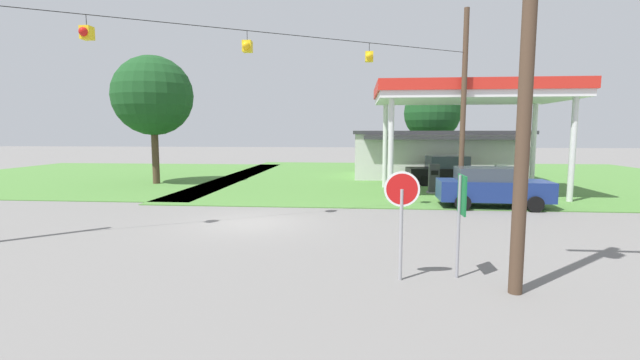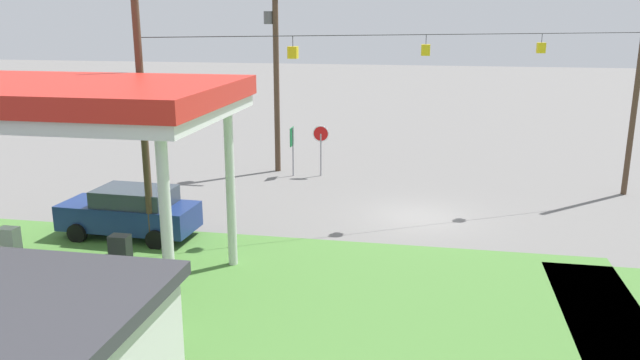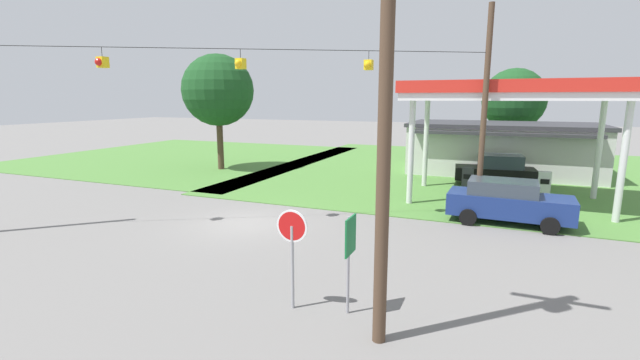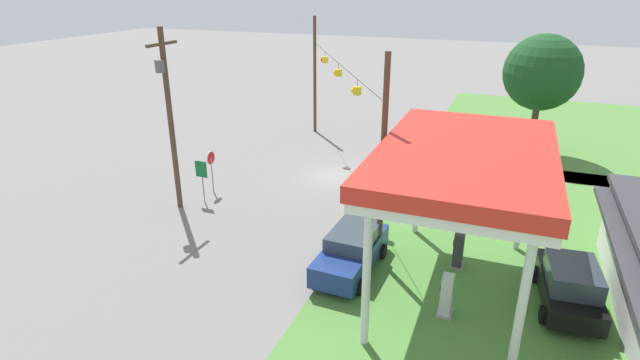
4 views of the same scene
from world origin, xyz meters
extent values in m
plane|color=slate|center=(0.00, 0.00, 0.00)|extent=(160.00, 160.00, 0.00)
cube|color=#4C7F38|center=(-16.00, 16.00, 0.02)|extent=(24.00, 24.00, 0.04)
cube|color=silver|center=(9.87, 8.28, 5.17)|extent=(9.77, 5.82, 0.35)
cube|color=red|center=(9.87, 8.28, 5.62)|extent=(9.97, 6.02, 0.55)
cylinder|color=silver|center=(5.59, 5.97, 2.50)|extent=(0.28, 0.28, 4.99)
cylinder|color=silver|center=(14.16, 5.97, 2.50)|extent=(0.28, 0.28, 4.99)
cylinder|color=silver|center=(5.59, 10.59, 2.50)|extent=(0.28, 0.28, 4.99)
cylinder|color=silver|center=(14.16, 10.59, 2.50)|extent=(0.28, 0.28, 4.99)
cube|color=#333338|center=(9.70, 13.72, 2.97)|extent=(10.69, 0.70, 0.20)
cube|color=gray|center=(8.11, 8.28, 0.06)|extent=(0.71, 0.56, 0.12)
cube|color=#333338|center=(8.11, 8.28, 0.88)|extent=(0.55, 0.40, 1.51)
cube|color=black|center=(8.11, 8.06, 1.18)|extent=(0.39, 0.03, 0.24)
cube|color=gray|center=(11.63, 8.28, 0.06)|extent=(0.71, 0.56, 0.12)
cube|color=silver|center=(11.63, 8.28, 0.88)|extent=(0.55, 0.40, 1.51)
cube|color=black|center=(11.63, 8.06, 1.18)|extent=(0.39, 0.03, 0.24)
cube|color=navy|center=(10.01, 4.14, 0.78)|extent=(4.84, 2.03, 0.89)
cube|color=#333D47|center=(9.73, 4.16, 1.51)|extent=(2.69, 1.80, 0.58)
cylinder|color=black|center=(11.53, 5.03, 0.34)|extent=(0.69, 0.25, 0.68)
cylinder|color=black|center=(11.46, 3.14, 0.34)|extent=(0.69, 0.25, 0.68)
cylinder|color=black|center=(8.57, 5.15, 0.34)|extent=(0.69, 0.25, 0.68)
cylinder|color=black|center=(8.50, 3.26, 0.34)|extent=(0.69, 0.25, 0.68)
cube|color=black|center=(9.38, 12.41, 0.72)|extent=(4.58, 2.23, 0.75)
cube|color=#333D47|center=(9.65, 12.44, 1.47)|extent=(2.58, 1.91, 0.77)
cylinder|color=black|center=(8.09, 11.35, 0.34)|extent=(0.70, 0.28, 0.68)
cylinder|color=black|center=(7.93, 13.24, 0.34)|extent=(0.70, 0.28, 0.68)
cylinder|color=black|center=(10.83, 11.59, 0.34)|extent=(0.70, 0.28, 0.68)
cylinder|color=black|center=(10.67, 13.47, 0.34)|extent=(0.70, 0.28, 0.68)
cylinder|color=#99999E|center=(4.97, -5.79, 1.05)|extent=(0.08, 0.08, 2.10)
cylinder|color=white|center=(4.97, -5.79, 2.10)|extent=(0.80, 0.03, 0.80)
cylinder|color=red|center=(4.97, -5.79, 2.10)|extent=(0.70, 0.03, 0.70)
cylinder|color=gray|center=(6.30, -5.52, 1.20)|extent=(0.07, 0.07, 2.40)
cube|color=#146B33|center=(6.35, -5.52, 1.95)|extent=(0.04, 0.70, 0.90)
cylinder|color=#4C3828|center=(7.31, -6.39, 4.67)|extent=(0.28, 0.28, 9.35)
cube|color=#4C3828|center=(7.31, -6.39, 8.55)|extent=(2.20, 0.14, 0.14)
cylinder|color=#59595B|center=(7.66, -6.39, 7.55)|extent=(0.44, 0.44, 0.60)
cylinder|color=#4C3828|center=(-8.78, -5.00, 4.46)|extent=(0.24, 0.24, 8.92)
cylinder|color=#4C3828|center=(8.78, 5.00, 4.46)|extent=(0.24, 0.24, 8.92)
cylinder|color=black|center=(0.00, 0.00, 6.96)|extent=(17.57, 10.02, 0.02)
cylinder|color=black|center=(-4.39, -2.50, 6.79)|extent=(0.02, 0.02, 0.35)
cube|color=yellow|center=(-4.39, -2.50, 6.41)|extent=(0.32, 0.32, 0.40)
sphere|color=red|center=(-4.39, -2.67, 6.41)|extent=(0.28, 0.28, 0.28)
cylinder|color=black|center=(0.00, 0.00, 6.79)|extent=(0.02, 0.02, 0.35)
cube|color=yellow|center=(0.00, 0.00, 6.41)|extent=(0.32, 0.32, 0.40)
sphere|color=yellow|center=(0.00, -0.17, 6.41)|extent=(0.28, 0.28, 0.28)
cylinder|color=black|center=(4.39, 2.50, 6.79)|extent=(0.02, 0.02, 0.35)
cube|color=yellow|center=(4.39, 2.50, 6.41)|extent=(0.32, 0.32, 0.40)
sphere|color=yellow|center=(4.39, 2.33, 6.41)|extent=(0.28, 0.28, 0.28)
cylinder|color=#4C3828|center=(-9.09, 11.16, 1.83)|extent=(0.44, 0.44, 3.66)
sphere|color=#19471E|center=(-9.09, 11.16, 5.67)|extent=(5.03, 5.03, 5.03)
camera|label=1|loc=(3.99, -15.40, 3.37)|focal=24.00mm
camera|label=2|loc=(-0.50, 23.48, 7.58)|focal=35.00mm
camera|label=3|loc=(9.32, -14.58, 5.08)|focal=24.00mm
camera|label=4|loc=(27.34, 9.52, 11.37)|focal=28.00mm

